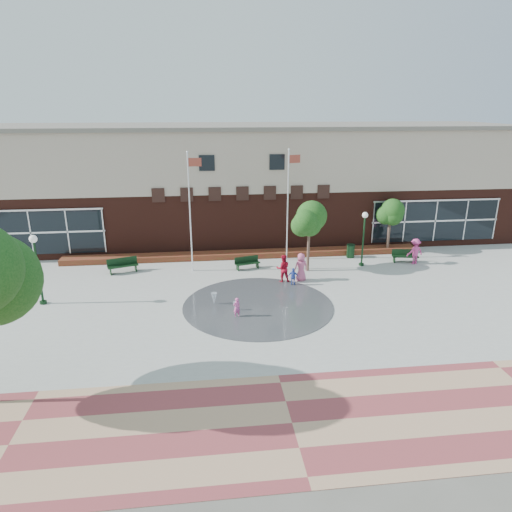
{
  "coord_description": "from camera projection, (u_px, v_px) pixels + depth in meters",
  "views": [
    {
      "loc": [
        -2.81,
        -20.15,
        10.67
      ],
      "look_at": [
        0.0,
        4.0,
        2.6
      ],
      "focal_mm": 32.0,
      "sensor_mm": 36.0,
      "label": 1
    }
  ],
  "objects": [
    {
      "name": "tree_mid",
      "position": [
        309.0,
        224.0,
        29.8
      ],
      "size": [
        2.69,
        2.69,
        4.53
      ],
      "color": "#4A352B",
      "rests_on": "ground"
    },
    {
      "name": "child_blue",
      "position": [
        293.0,
        277.0,
        28.19
      ],
      "size": [
        0.72,
        0.46,
        1.14
      ],
      "primitive_type": "imported",
      "rotation": [
        0.0,
        0.0,
        2.84
      ],
      "color": "#3852BD",
      "rests_on": "ground"
    },
    {
      "name": "lamp_left",
      "position": [
        37.0,
        262.0,
        24.94
      ],
      "size": [
        0.43,
        0.43,
        4.03
      ],
      "color": "black",
      "rests_on": "ground"
    },
    {
      "name": "flagpole_right",
      "position": [
        288.0,
        199.0,
        31.78
      ],
      "size": [
        0.94,
        0.37,
        7.9
      ],
      "rotation": [
        0.0,
        0.0,
        0.31
      ],
      "color": "white",
      "rests_on": "ground"
    },
    {
      "name": "child_splash",
      "position": [
        237.0,
        307.0,
        23.97
      ],
      "size": [
        0.47,
        0.41,
        1.1
      ],
      "primitive_type": "imported",
      "rotation": [
        0.0,
        0.0,
        3.58
      ],
      "color": "#E557A4",
      "rests_on": "ground"
    },
    {
      "name": "bench_mid",
      "position": [
        247.0,
        265.0,
        31.09
      ],
      "size": [
        1.78,
        0.91,
        0.86
      ],
      "rotation": [
        0.0,
        0.0,
        0.26
      ],
      "color": "black",
      "rests_on": "ground"
    },
    {
      "name": "ground",
      "position": [
        265.0,
        331.0,
        22.67
      ],
      "size": [
        120.0,
        120.0,
        0.0
      ],
      "primitive_type": "plane",
      "color": "#666056",
      "rests_on": "ground"
    },
    {
      "name": "trash_can",
      "position": [
        351.0,
        251.0,
        33.39
      ],
      "size": [
        0.61,
        0.61,
        1.0
      ],
      "color": "black",
      "rests_on": "ground"
    },
    {
      "name": "adult_pink",
      "position": [
        301.0,
        267.0,
        28.86
      ],
      "size": [
        0.99,
        0.75,
        1.82
      ],
      "primitive_type": "imported",
      "rotation": [
        0.0,
        0.0,
        3.36
      ],
      "color": "#CD5780",
      "rests_on": "ground"
    },
    {
      "name": "tree_small_right",
      "position": [
        390.0,
        216.0,
        33.67
      ],
      "size": [
        2.33,
        2.33,
        3.98
      ],
      "color": "#4A352B",
      "rests_on": "ground"
    },
    {
      "name": "adult_red",
      "position": [
        283.0,
        268.0,
        28.66
      ],
      "size": [
        0.89,
        0.7,
        1.8
      ],
      "primitive_type": "imported",
      "rotation": [
        0.0,
        0.0,
        3.12
      ],
      "color": "red",
      "rests_on": "ground"
    },
    {
      "name": "library_building",
      "position": [
        237.0,
        182.0,
        37.68
      ],
      "size": [
        44.4,
        10.4,
        9.2
      ],
      "color": "#491F17",
      "rests_on": "ground"
    },
    {
      "name": "plaza_concrete",
      "position": [
        256.0,
        298.0,
        26.44
      ],
      "size": [
        46.0,
        18.0,
        0.01
      ],
      "primitive_type": "cube",
      "color": "#A8A8A0",
      "rests_on": "ground"
    },
    {
      "name": "bench_right",
      "position": [
        405.0,
        258.0,
        32.41
      ],
      "size": [
        1.89,
        0.82,
        0.92
      ],
      "rotation": [
        0.0,
        0.0,
        -0.18
      ],
      "color": "black",
      "rests_on": "ground"
    },
    {
      "name": "lamp_right",
      "position": [
        364.0,
        233.0,
        31.12
      ],
      "size": [
        0.4,
        0.4,
        3.82
      ],
      "color": "black",
      "rests_on": "ground"
    },
    {
      "name": "bench_left",
      "position": [
        123.0,
        268.0,
        30.4
      ],
      "size": [
        2.05,
        1.14,
        0.99
      ],
      "rotation": [
        0.0,
        0.0,
        0.32
      ],
      "color": "black",
      "rests_on": "ground"
    },
    {
      "name": "water_jet_a",
      "position": [
        214.0,
        304.0,
        25.65
      ],
      "size": [
        0.34,
        0.34,
        0.66
      ],
      "primitive_type": "cone",
      "rotation": [
        3.14,
        0.0,
        0.0
      ],
      "color": "white",
      "rests_on": "ground"
    },
    {
      "name": "paver_band",
      "position": [
        292.0,
        423.0,
        16.07
      ],
      "size": [
        46.0,
        6.0,
        0.01
      ],
      "primitive_type": "cube",
      "color": "#973D41",
      "rests_on": "ground"
    },
    {
      "name": "splash_pad",
      "position": [
        258.0,
        306.0,
        25.49
      ],
      "size": [
        8.4,
        8.4,
        0.01
      ],
      "primitive_type": "cylinder",
      "color": "#383A3D",
      "rests_on": "ground"
    },
    {
      "name": "person_bench",
      "position": [
        415.0,
        251.0,
        31.91
      ],
      "size": [
        1.28,
        0.86,
        1.84
      ],
      "primitive_type": "imported",
      "rotation": [
        0.0,
        0.0,
        3.3
      ],
      "color": "#D43D88",
      "rests_on": "ground"
    },
    {
      "name": "flower_bed",
      "position": [
        244.0,
        257.0,
        33.6
      ],
      "size": [
        26.0,
        1.2,
        0.4
      ],
      "primitive_type": "cube",
      "color": "#A10520",
      "rests_on": "ground"
    },
    {
      "name": "water_jet_b",
      "position": [
        235.0,
        311.0,
        24.86
      ],
      "size": [
        0.22,
        0.22,
        0.5
      ],
      "primitive_type": "cone",
      "rotation": [
        3.14,
        0.0,
        0.0
      ],
      "color": "white",
      "rests_on": "ground"
    },
    {
      "name": "flagpole_left",
      "position": [
        190.0,
        207.0,
        29.46
      ],
      "size": [
        0.94,
        0.15,
        7.95
      ],
      "rotation": [
        0.0,
        0.0,
        -0.01
      ],
      "color": "white",
      "rests_on": "ground"
    }
  ]
}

